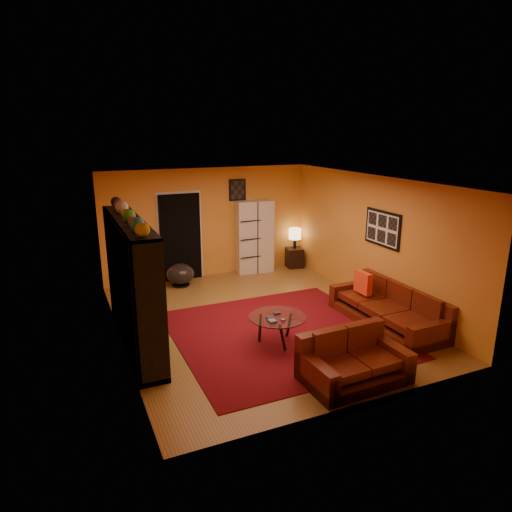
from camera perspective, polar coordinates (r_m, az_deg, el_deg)
name	(u,v)px	position (r m, az deg, el deg)	size (l,w,h in m)	color
floor	(260,320)	(8.66, 0.47, -8.00)	(6.00, 6.00, 0.00)	brown
ceiling	(260,181)	(7.98, 0.51, 9.37)	(6.00, 6.00, 0.00)	white
wall_back	(208,223)	(10.95, -6.00, 4.13)	(6.00, 6.00, 0.00)	orange
wall_front	(361,313)	(5.77, 12.93, -6.92)	(6.00, 6.00, 0.00)	orange
wall_left	(117,270)	(7.58, -17.01, -1.70)	(6.00, 6.00, 0.00)	orange
wall_right	(373,240)	(9.50, 14.38, 1.93)	(6.00, 6.00, 0.00)	orange
rug	(281,333)	(8.12, 3.18, -9.65)	(3.60, 3.60, 0.01)	#510911
doorway	(180,237)	(10.79, -9.43, 2.30)	(0.95, 0.10, 2.04)	black
wall_art_right	(383,229)	(9.19, 15.55, 3.32)	(0.03, 1.00, 0.70)	black
wall_art_back	(237,190)	(11.06, -2.34, 8.26)	(0.42, 0.03, 0.52)	black
entertainment_unit	(132,283)	(7.69, -15.20, -3.30)	(0.45, 3.00, 2.10)	black
tv	(135,285)	(7.80, -14.90, -3.56)	(0.12, 0.90, 0.52)	black
sofa	(391,309)	(8.76, 16.53, -6.38)	(0.99, 2.36, 0.85)	#4D150A
loveseat	(351,360)	(6.80, 11.82, -12.65)	(1.49, 0.92, 0.85)	#4D150A
throw_pillow	(363,282)	(8.98, 13.23, -3.23)	(0.12, 0.42, 0.42)	#FE3C1C
coffee_table	(277,319)	(7.61, 2.69, -7.87)	(0.95, 0.95, 0.48)	silver
storage_cabinet	(255,237)	(11.24, -0.19, 2.42)	(0.90, 0.40, 1.79)	silver
bowl_chair	(180,274)	(10.52, -9.43, -2.26)	(0.62, 0.62, 0.51)	black
side_table	(294,258)	(11.83, 4.82, -0.20)	(0.40, 0.40, 0.50)	black
table_lamp	(295,234)	(11.68, 4.89, 2.72)	(0.31, 0.31, 0.52)	black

